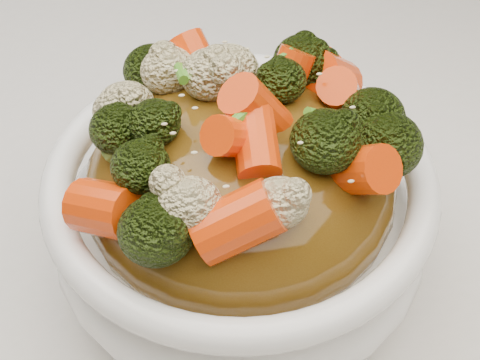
{
  "coord_description": "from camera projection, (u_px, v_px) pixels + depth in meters",
  "views": [
    {
      "loc": [
        -0.0,
        -0.3,
        1.08
      ],
      "look_at": [
        0.04,
        -0.05,
        0.82
      ],
      "focal_mm": 55.0,
      "sensor_mm": 36.0,
      "label": 1
    }
  ],
  "objects": [
    {
      "name": "scallions",
      "position": [
        240.0,
        95.0,
        0.33
      ],
      "size": [
        0.12,
        0.12,
        0.02
      ],
      "primitive_type": null,
      "rotation": [
        0.0,
        0.0,
        -0.0
      ],
      "color": "#458D20",
      "rests_on": "sauce_base"
    },
    {
      "name": "tablecloth",
      "position": [
        167.0,
        226.0,
        0.46
      ],
      "size": [
        1.2,
        0.8,
        0.04
      ],
      "primitive_type": "cube",
      "color": "silver",
      "rests_on": "dining_table"
    },
    {
      "name": "sesame_seeds",
      "position": [
        240.0,
        95.0,
        0.33
      ],
      "size": [
        0.14,
        0.14,
        0.01
      ],
      "primitive_type": null,
      "rotation": [
        0.0,
        0.0,
        -0.0
      ],
      "color": "beige",
      "rests_on": "sauce_base"
    },
    {
      "name": "bowl",
      "position": [
        240.0,
        219.0,
        0.39
      ],
      "size": [
        0.2,
        0.2,
        0.08
      ],
      "primitive_type": null,
      "rotation": [
        0.0,
        0.0,
        -0.0
      ],
      "color": "white",
      "rests_on": "tablecloth"
    },
    {
      "name": "cauliflower",
      "position": [
        240.0,
        101.0,
        0.33
      ],
      "size": [
        0.16,
        0.16,
        0.03
      ],
      "primitive_type": null,
      "rotation": [
        0.0,
        0.0,
        -0.0
      ],
      "color": "beige",
      "rests_on": "sauce_base"
    },
    {
      "name": "sauce_base",
      "position": [
        240.0,
        184.0,
        0.37
      ],
      "size": [
        0.16,
        0.16,
        0.09
      ],
      "primitive_type": "ellipsoid",
      "rotation": [
        0.0,
        0.0,
        -0.0
      ],
      "color": "#57390E",
      "rests_on": "bowl"
    },
    {
      "name": "carrots",
      "position": [
        240.0,
        97.0,
        0.33
      ],
      "size": [
        0.16,
        0.16,
        0.05
      ],
      "primitive_type": null,
      "rotation": [
        0.0,
        0.0,
        -0.0
      ],
      "color": "#F14107",
      "rests_on": "sauce_base"
    },
    {
      "name": "broccoli",
      "position": [
        240.0,
        98.0,
        0.33
      ],
      "size": [
        0.16,
        0.16,
        0.04
      ],
      "primitive_type": null,
      "rotation": [
        0.0,
        0.0,
        -0.0
      ],
      "color": "black",
      "rests_on": "sauce_base"
    }
  ]
}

